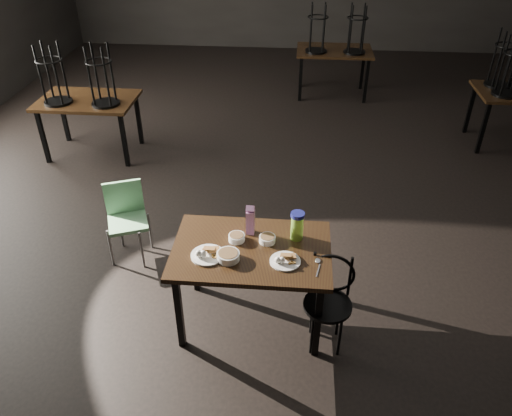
# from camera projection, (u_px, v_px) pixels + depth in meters

# --- Properties ---
(main_table) EXTENTS (1.20, 0.80, 0.75)m
(main_table) POSITION_uv_depth(u_px,v_px,m) (251.00, 256.00, 3.81)
(main_table) COLOR black
(main_table) RESTS_ON ground
(plate_left) EXTENTS (0.25, 0.25, 0.08)m
(plate_left) POSITION_uv_depth(u_px,v_px,m) (207.00, 254.00, 3.68)
(plate_left) COLOR white
(plate_left) RESTS_ON main_table
(plate_right) EXTENTS (0.23, 0.23, 0.07)m
(plate_right) POSITION_uv_depth(u_px,v_px,m) (285.00, 260.00, 3.62)
(plate_right) COLOR white
(plate_right) RESTS_ON main_table
(bowl_near) EXTENTS (0.13, 0.13, 0.05)m
(bowl_near) POSITION_uv_depth(u_px,v_px,m) (237.00, 237.00, 3.83)
(bowl_near) COLOR white
(bowl_near) RESTS_ON main_table
(bowl_far) EXTENTS (0.13, 0.13, 0.05)m
(bowl_far) POSITION_uv_depth(u_px,v_px,m) (267.00, 239.00, 3.82)
(bowl_far) COLOR white
(bowl_far) RESTS_ON main_table
(bowl_big) EXTENTS (0.17, 0.17, 0.06)m
(bowl_big) POSITION_uv_depth(u_px,v_px,m) (228.00, 256.00, 3.64)
(bowl_big) COLOR white
(bowl_big) RESTS_ON main_table
(juice_carton) EXTENTS (0.07, 0.07, 0.26)m
(juice_carton) POSITION_uv_depth(u_px,v_px,m) (250.00, 220.00, 3.86)
(juice_carton) COLOR #8A197B
(juice_carton) RESTS_ON main_table
(water_bottle) EXTENTS (0.14, 0.14, 0.24)m
(water_bottle) POSITION_uv_depth(u_px,v_px,m) (297.00, 226.00, 3.80)
(water_bottle) COLOR #96DA40
(water_bottle) RESTS_ON main_table
(spoon) EXTENTS (0.05, 0.21, 0.01)m
(spoon) POSITION_uv_depth(u_px,v_px,m) (318.00, 262.00, 3.63)
(spoon) COLOR silver
(spoon) RESTS_ON main_table
(bentwood_chair) EXTENTS (0.38, 0.37, 0.78)m
(bentwood_chair) POSITION_uv_depth(u_px,v_px,m) (329.00, 295.00, 3.76)
(bentwood_chair) COLOR black
(bentwood_chair) RESTS_ON ground
(school_chair) EXTENTS (0.45, 0.45, 0.76)m
(school_chair) POSITION_uv_depth(u_px,v_px,m) (127.00, 214.00, 4.66)
(school_chair) COLOR #76B780
(school_chair) RESTS_ON ground
(bg_table_left) EXTENTS (1.20, 0.80, 1.48)m
(bg_table_left) POSITION_uv_depth(u_px,v_px,m) (86.00, 100.00, 6.22)
(bg_table_left) COLOR black
(bg_table_left) RESTS_ON ground
(bg_table_far) EXTENTS (1.20, 0.80, 1.48)m
(bg_table_far) POSITION_uv_depth(u_px,v_px,m) (335.00, 50.00, 7.96)
(bg_table_far) COLOR black
(bg_table_far) RESTS_ON ground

